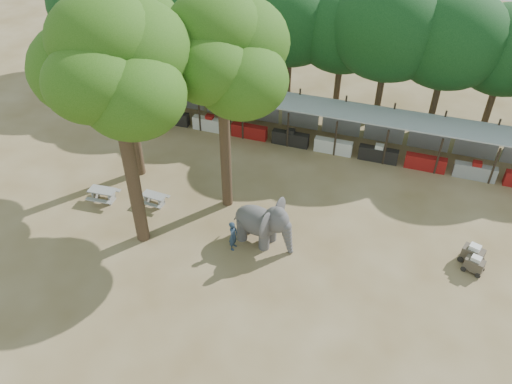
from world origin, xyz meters
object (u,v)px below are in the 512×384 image
(yard_tree_left, at_px, (117,37))
(picnic_table_near, at_px, (103,194))
(elephant, at_px, (263,223))
(handler, at_px, (233,236))
(cart_front, at_px, (474,264))
(yard_tree_center, at_px, (111,64))
(picnic_table_far, at_px, (154,198))
(yard_tree_back, at_px, (220,53))
(cart_back, at_px, (473,254))

(yard_tree_left, relative_size, picnic_table_near, 6.91)
(elephant, xyz_separation_m, handler, (-1.24, -0.91, -0.43))
(elephant, xyz_separation_m, cart_front, (9.94, 1.30, -0.80))
(yard_tree_center, xyz_separation_m, picnic_table_far, (-0.59, 2.39, -8.78))
(yard_tree_center, height_order, picnic_table_near, yard_tree_center)
(elephant, bearing_deg, picnic_table_far, -175.57)
(yard_tree_left, relative_size, elephant, 3.27)
(cart_front, bearing_deg, yard_tree_back, -165.78)
(cart_back, bearing_deg, picnic_table_far, -157.45)
(yard_tree_center, height_order, cart_back, yard_tree_center)
(elephant, distance_m, picnic_table_far, 6.66)
(handler, bearing_deg, yard_tree_left, 61.07)
(yard_tree_left, distance_m, cart_front, 20.55)
(handler, xyz_separation_m, cart_back, (11.10, 2.84, -0.30))
(yard_tree_center, height_order, picnic_table_far, yard_tree_center)
(handler, xyz_separation_m, picnic_table_near, (-8.13, 1.16, -0.33))
(yard_tree_center, height_order, yard_tree_back, yard_tree_center)
(picnic_table_near, bearing_deg, yard_tree_center, -31.81)
(yard_tree_back, height_order, elephant, yard_tree_back)
(yard_tree_left, xyz_separation_m, yard_tree_back, (6.00, -1.00, 0.34))
(yard_tree_center, distance_m, cart_front, 18.37)
(cart_front, relative_size, cart_back, 0.87)
(picnic_table_near, bearing_deg, elephant, -5.83)
(yard_tree_left, bearing_deg, yard_tree_back, -9.46)
(handler, distance_m, picnic_table_far, 5.61)
(yard_tree_back, bearing_deg, cart_front, -5.18)
(yard_tree_back, xyz_separation_m, picnic_table_near, (-6.41, -2.23, -8.05))
(yard_tree_back, distance_m, picnic_table_far, 9.01)
(yard_tree_center, relative_size, picnic_table_near, 7.54)
(yard_tree_left, distance_m, picnic_table_far, 8.54)
(yard_tree_center, distance_m, yard_tree_back, 5.04)
(yard_tree_left, relative_size, yard_tree_back, 0.97)
(handler, distance_m, picnic_table_near, 8.22)
(elephant, height_order, picnic_table_near, elephant)
(elephant, relative_size, cart_back, 2.71)
(yard_tree_left, bearing_deg, picnic_table_near, -97.28)
(yard_tree_center, relative_size, cart_front, 11.09)
(yard_tree_back, height_order, cart_front, yard_tree_back)
(handler, height_order, cart_back, handler)
(yard_tree_center, height_order, cart_front, yard_tree_center)
(yard_tree_left, xyz_separation_m, elephant, (8.96, -3.47, -6.95))
(yard_tree_left, bearing_deg, yard_tree_center, -59.04)
(picnic_table_near, distance_m, picnic_table_far, 2.89)
(picnic_table_far, bearing_deg, handler, -14.84)
(handler, height_order, picnic_table_far, handler)
(yard_tree_center, xyz_separation_m, picnic_table_near, (-3.41, 1.77, -8.72))
(yard_tree_center, bearing_deg, handler, 7.45)
(yard_tree_center, bearing_deg, yard_tree_left, 120.96)
(yard_tree_back, height_order, handler, yard_tree_back)
(handler, xyz_separation_m, cart_front, (11.18, 2.21, -0.37))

